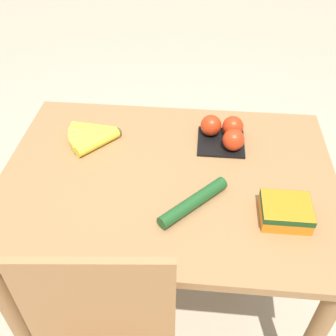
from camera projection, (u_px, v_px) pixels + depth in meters
name	position (u px, v px, depth m)	size (l,w,h in m)	color
ground_plane	(168.00, 296.00, 1.85)	(12.00, 12.00, 0.00)	#B7A88E
dining_table	(168.00, 200.00, 1.41)	(1.13, 0.82, 0.78)	#9E7044
banana_bunch	(95.00, 136.00, 1.46)	(0.20, 0.19, 0.04)	brown
tomato_pack	(225.00, 132.00, 1.44)	(0.17, 0.17, 0.09)	black
carrot_bag	(286.00, 210.00, 1.16)	(0.15, 0.13, 0.06)	orange
cucumber_near	(194.00, 202.00, 1.21)	(0.21, 0.22, 0.04)	#1E5123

